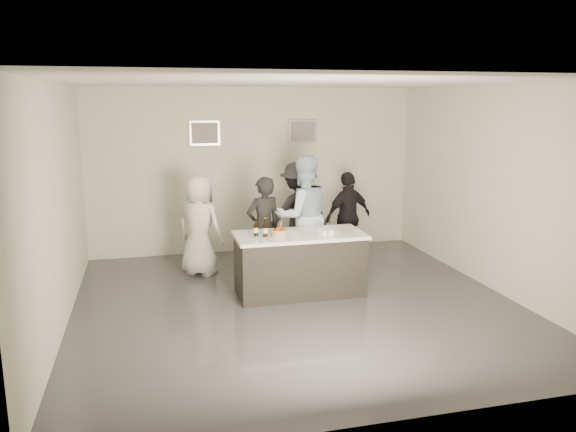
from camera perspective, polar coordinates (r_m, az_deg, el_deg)
The scene contains 19 objects.
floor at distance 7.87m, azimuth 0.90°, elevation -8.95°, with size 6.00×6.00×0.00m, color #3D3D42.
ceiling at distance 7.37m, azimuth 0.98°, elevation 13.44°, with size 6.00×6.00×0.00m, color white.
wall_back at distance 10.37m, azimuth -3.40°, elevation 4.63°, with size 6.00×0.04×3.00m, color beige.
wall_front at distance 4.71m, azimuth 10.50°, elevation -4.25°, with size 6.00×0.04×3.00m, color beige.
wall_left at distance 7.30m, azimuth -22.43°, elevation 0.74°, with size 0.04×6.00×3.00m, color beige.
wall_right at distance 8.74m, azimuth 20.31°, elevation 2.58°, with size 0.04×6.00×3.00m, color beige.
picture_left at distance 10.15m, azimuth -8.46°, elevation 8.34°, with size 0.54×0.04×0.44m, color #B2B2B7.
picture_right at distance 10.48m, azimuth 1.48°, elevation 8.56°, with size 0.54×0.04×0.44m, color #B2B2B7.
bar_counter at distance 8.16m, azimuth 1.19°, elevation -4.86°, with size 1.86×0.86×0.90m, color white.
cake at distance 7.90m, azimuth -0.90°, elevation -1.76°, with size 0.22×0.22×0.08m, color #FFA61A.
beer_bottle_a at distance 7.88m, azimuth -3.28°, elevation -1.12°, with size 0.07×0.07×0.26m, color black.
beer_bottle_b at distance 7.84m, azimuth -2.32°, elevation -1.17°, with size 0.07×0.07×0.26m, color black.
tumbler_cluster at distance 8.04m, azimuth 3.80°, elevation -1.52°, with size 0.19×0.30×0.08m, color orange.
candles at distance 7.64m, azimuth -0.05°, elevation -2.49°, with size 0.24×0.08×0.01m, color pink.
person_main_black at distance 8.85m, azimuth -2.50°, elevation -1.16°, with size 0.59×0.39×1.61m, color black.
person_main_blue at distance 8.91m, azimuth 1.54°, elevation -0.01°, with size 0.94×0.73×1.94m, color silver.
person_guest_left at distance 9.08m, azimuth -8.98°, elevation -0.95°, with size 0.79×0.51×1.62m, color silver.
person_guest_right at distance 9.81m, azimuth 6.13°, elevation -0.06°, with size 0.92×0.38×1.57m, color black.
person_guest_back at distance 9.56m, azimuth 1.04°, elevation 0.27°, with size 1.14×0.65×1.76m, color #26242B.
Camera 1 is at (-1.92, -7.11, 2.78)m, focal length 35.00 mm.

